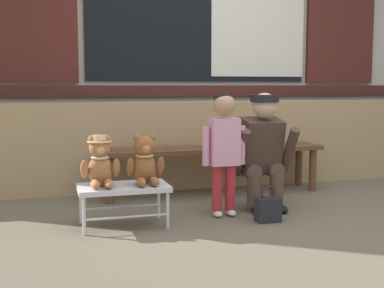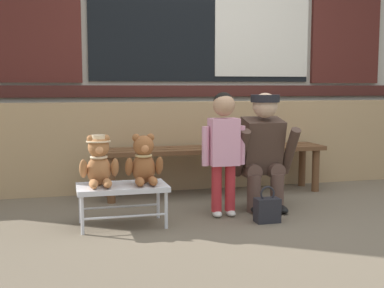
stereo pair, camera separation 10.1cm
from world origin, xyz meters
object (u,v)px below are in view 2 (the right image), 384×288
at_px(teddy_bear_plain, 144,161).
at_px(child_standing, 224,140).
at_px(adult_crouching, 263,151).
at_px(teddy_bear_with_hat, 99,162).
at_px(small_display_bench, 122,189).
at_px(wooden_bench_long, 214,154).
at_px(handbag_on_ground, 267,209).

height_order(teddy_bear_plain, child_standing, child_standing).
bearing_deg(adult_crouching, teddy_bear_plain, -167.62).
height_order(teddy_bear_with_hat, child_standing, child_standing).
bearing_deg(child_standing, teddy_bear_plain, -172.75).
height_order(small_display_bench, teddy_bear_with_hat, teddy_bear_with_hat).
relative_size(child_standing, adult_crouching, 1.01).
xyz_separation_m(wooden_bench_long, adult_crouching, (0.21, -0.66, 0.11)).
xyz_separation_m(small_display_bench, teddy_bear_with_hat, (-0.16, 0.00, 0.21)).
bearing_deg(handbag_on_ground, child_standing, 135.21).
xyz_separation_m(small_display_bench, teddy_bear_plain, (0.16, 0.00, 0.20)).
bearing_deg(adult_crouching, handbag_on_ground, -107.89).
bearing_deg(adult_crouching, wooden_bench_long, 107.85).
height_order(small_display_bench, teddy_bear_plain, teddy_bear_plain).
height_order(teddy_bear_with_hat, adult_crouching, adult_crouching).
distance_m(teddy_bear_with_hat, adult_crouching, 1.36).
distance_m(teddy_bear_with_hat, teddy_bear_plain, 0.32).
bearing_deg(teddy_bear_with_hat, wooden_bench_long, 38.15).
height_order(child_standing, adult_crouching, child_standing).
distance_m(small_display_bench, adult_crouching, 1.22).
distance_m(wooden_bench_long, teddy_bear_plain, 1.20).
relative_size(wooden_bench_long, child_standing, 2.19).
relative_size(small_display_bench, child_standing, 0.67).
distance_m(small_display_bench, child_standing, 0.86).
relative_size(adult_crouching, handbag_on_ground, 3.49).
height_order(wooden_bench_long, handbag_on_ground, wooden_bench_long).
bearing_deg(handbag_on_ground, teddy_bear_with_hat, 171.67).
relative_size(wooden_bench_long, handbag_on_ground, 7.72).
height_order(wooden_bench_long, child_standing, child_standing).
height_order(teddy_bear_with_hat, teddy_bear_plain, same).
height_order(adult_crouching, handbag_on_ground, adult_crouching).
bearing_deg(teddy_bear_with_hat, handbag_on_ground, -8.33).
bearing_deg(child_standing, handbag_on_ground, -44.79).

